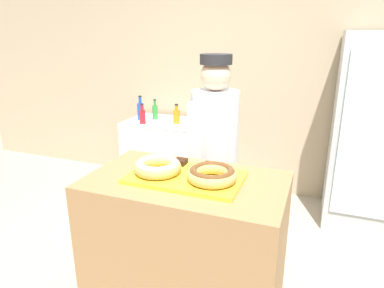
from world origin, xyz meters
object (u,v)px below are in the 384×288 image
at_px(brownie_back_left, 180,162).
at_px(baker_person, 214,160).
at_px(serving_tray, 186,177).
at_px(bottle_blue, 141,111).
at_px(bottle_green, 155,111).
at_px(bottle_orange, 177,116).
at_px(chest_freezer, 166,155).
at_px(brownie_back_right, 210,166).
at_px(beverage_fridge, 366,133).
at_px(bottle_red, 142,116).
at_px(donut_chocolate_glaze, 212,174).
at_px(donut_light_glaze, 158,166).

distance_m(brownie_back_left, baker_person, 0.52).
relative_size(serving_tray, brownie_back_left, 8.68).
xyz_separation_m(bottle_blue, bottle_green, (0.14, 0.09, -0.02)).
bearing_deg(brownie_back_left, bottle_orange, 114.17).
xyz_separation_m(chest_freezer, bottle_blue, (-0.28, -0.05, 0.52)).
distance_m(brownie_back_right, chest_freezer, 2.00).
height_order(beverage_fridge, bottle_red, beverage_fridge).
relative_size(donut_chocolate_glaze, brownie_back_right, 3.73).
bearing_deg(chest_freezer, donut_chocolate_glaze, -57.74).
relative_size(serving_tray, chest_freezer, 0.73).
bearing_deg(brownie_back_right, serving_tray, -122.63).
bearing_deg(bottle_blue, bottle_orange, -1.10).
bearing_deg(brownie_back_left, bottle_blue, 126.38).
xyz_separation_m(brownie_back_left, baker_person, (0.06, 0.49, -0.15)).
height_order(brownie_back_right, chest_freezer, brownie_back_right).
relative_size(donut_light_glaze, brownie_back_left, 3.73).
xyz_separation_m(baker_person, bottle_orange, (-0.75, 1.05, 0.04)).
bearing_deg(baker_person, brownie_back_right, -75.61).
relative_size(brownie_back_right, bottle_red, 0.34).
distance_m(serving_tray, brownie_back_left, 0.18).
xyz_separation_m(donut_light_glaze, bottle_red, (-0.97, 1.57, -0.13)).
height_order(baker_person, chest_freezer, baker_person).
xyz_separation_m(brownie_back_right, bottle_blue, (-1.33, 1.55, -0.08)).
bearing_deg(bottle_blue, donut_light_glaze, -58.11).
bearing_deg(chest_freezer, baker_person, -50.13).
distance_m(serving_tray, baker_person, 0.65).
xyz_separation_m(donut_light_glaze, bottle_blue, (-1.07, 1.72, -0.11)).
bearing_deg(bottle_blue, bottle_green, 33.72).
distance_m(brownie_back_left, bottle_green, 1.92).
bearing_deg(donut_chocolate_glaze, brownie_back_right, 111.54).
height_order(donut_chocolate_glaze, bottle_green, donut_chocolate_glaze).
xyz_separation_m(serving_tray, brownie_back_right, (0.10, 0.15, 0.03)).
distance_m(donut_chocolate_glaze, chest_freezer, 2.18).
height_order(serving_tray, bottle_green, bottle_green).
distance_m(brownie_back_left, bottle_red, 1.74).
bearing_deg(baker_person, bottle_green, 132.90).
distance_m(bottle_orange, bottle_green, 0.33).
bearing_deg(bottle_blue, bottle_red, -55.02).
distance_m(baker_person, bottle_green, 1.57).
distance_m(beverage_fridge, bottle_orange, 1.88).
relative_size(donut_light_glaze, chest_freezer, 0.32).
bearing_deg(serving_tray, bottle_green, 121.55).
relative_size(donut_chocolate_glaze, beverage_fridge, 0.15).
xyz_separation_m(serving_tray, brownie_back_left, (-0.10, 0.15, 0.03)).
relative_size(brownie_back_left, bottle_blue, 0.27).
bearing_deg(bottle_orange, bottle_red, -158.07).
distance_m(donut_chocolate_glaze, bottle_red, 2.04).
distance_m(baker_person, bottle_red, 1.43).
bearing_deg(bottle_green, donut_light_glaze, -62.75).
height_order(bottle_blue, bottle_green, bottle_blue).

